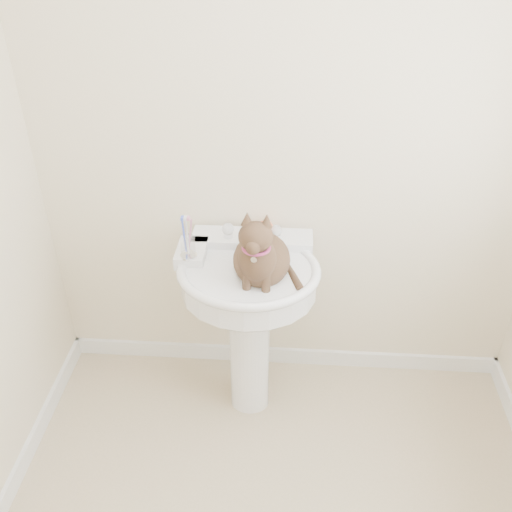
# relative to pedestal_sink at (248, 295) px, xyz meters

# --- Properties ---
(wall_back) EXTENTS (2.20, 0.00, 2.50)m
(wall_back) POSITION_rel_pedestal_sink_xyz_m (0.15, 0.29, 0.59)
(wall_back) COLOR beige
(wall_back) RESTS_ON ground
(baseboard_back) EXTENTS (2.20, 0.02, 0.09)m
(baseboard_back) POSITION_rel_pedestal_sink_xyz_m (0.15, 0.28, -0.61)
(baseboard_back) COLOR white
(baseboard_back) RESTS_ON floor
(pedestal_sink) EXTENTS (0.61, 0.60, 0.84)m
(pedestal_sink) POSITION_rel_pedestal_sink_xyz_m (0.00, 0.00, 0.00)
(pedestal_sink) COLOR white
(pedestal_sink) RESTS_ON floor
(faucet) EXTENTS (0.28, 0.12, 0.14)m
(faucet) POSITION_rel_pedestal_sink_xyz_m (0.00, 0.15, 0.22)
(faucet) COLOR silver
(faucet) RESTS_ON pedestal_sink
(soap_bar) EXTENTS (0.10, 0.08, 0.03)m
(soap_bar) POSITION_rel_pedestal_sink_xyz_m (0.04, 0.24, 0.19)
(soap_bar) COLOR #E55A2F
(soap_bar) RESTS_ON pedestal_sink
(toothbrush_cup) EXTENTS (0.07, 0.07, 0.18)m
(toothbrush_cup) POSITION_rel_pedestal_sink_xyz_m (-0.25, 0.01, 0.23)
(toothbrush_cup) COLOR silver
(toothbrush_cup) RESTS_ON pedestal_sink
(cat) EXTENTS (0.25, 0.32, 0.46)m
(cat) POSITION_rel_pedestal_sink_xyz_m (0.06, -0.06, 0.24)
(cat) COLOR brown
(cat) RESTS_ON pedestal_sink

